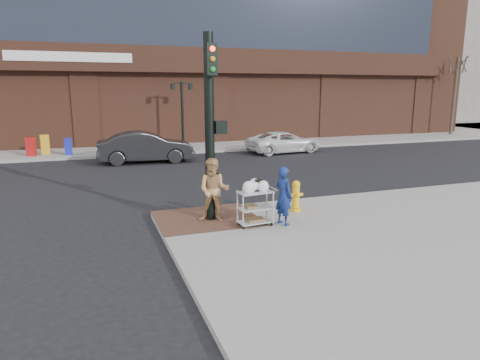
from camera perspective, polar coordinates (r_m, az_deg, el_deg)
name	(u,v)px	position (r m, az deg, el deg)	size (l,w,h in m)	color
ground	(237,231)	(11.51, -0.38, -6.78)	(220.00, 220.00, 0.00)	black
sidewalk_far	(249,124)	(45.39, 1.22, 7.43)	(65.00, 36.00, 0.15)	gray
brick_curb_ramp	(207,218)	(12.12, -4.48, -5.07)	(2.80, 2.40, 0.01)	#533227
filler_block	(424,49)	(65.27, 23.30, 15.74)	(14.00, 20.00, 18.00)	slate
bare_tree_a	(458,56)	(38.54, 27.10, 14.56)	(1.80, 1.80, 7.20)	#382B21
lamp_post	(182,107)	(26.90, -7.72, 9.59)	(1.32, 0.22, 4.00)	black
traffic_signal_pole	(211,123)	(11.53, -3.94, 7.62)	(0.61, 0.51, 5.00)	black
woman_blue	(284,196)	(11.42, 5.84, -2.10)	(0.57, 0.38, 1.57)	navy
pedestrian_tan	(214,190)	(11.61, -3.48, -1.37)	(0.85, 0.66, 1.75)	tan
sedan_dark	(146,147)	(22.50, -12.42, 4.31)	(1.69, 4.83, 1.59)	black
minivan_white	(284,142)	(25.60, 5.86, 5.04)	(2.07, 4.50, 1.25)	white
utility_cart	(255,205)	(11.31, 2.04, -3.32)	(0.96, 0.62, 1.26)	#A7A7AC
fire_hydrant	(296,196)	(12.77, 7.45, -2.06)	(0.44, 0.31, 0.93)	yellow
newsbox_red	(31,147)	(25.80, -26.10, 4.01)	(0.43, 0.39, 1.01)	#AF1414
newsbox_yellow	(45,144)	(26.25, -24.59, 4.33)	(0.45, 0.41, 1.08)	gold
newsbox_blue	(68,147)	(25.43, -21.92, 4.16)	(0.39, 0.35, 0.92)	#1921A6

